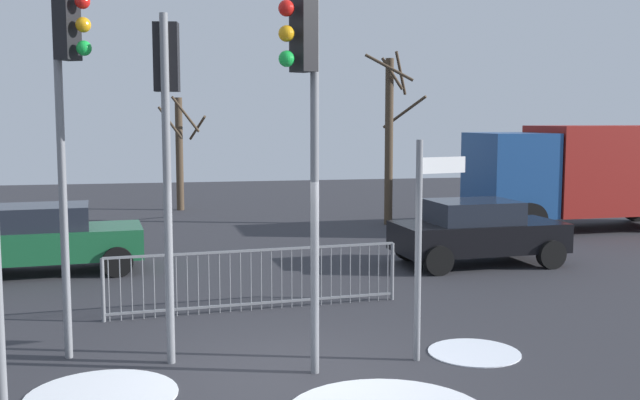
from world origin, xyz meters
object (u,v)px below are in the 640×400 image
(traffic_light_mid_left, at_px, (167,110))
(delivery_truck, at_px, (589,172))
(traffic_light_foreground_right, at_px, (67,88))
(car_black_mid, at_px, (477,231))
(bare_tree_centre, at_px, (180,150))
(traffic_light_foreground_left, at_px, (305,97))
(car_green_near, at_px, (49,238))
(bare_tree_right, at_px, (390,135))
(direction_sign_post, at_px, (422,238))

(traffic_light_mid_left, height_order, delivery_truck, traffic_light_mid_left)
(traffic_light_foreground_right, bearing_deg, car_black_mid, 151.42)
(bare_tree_centre, bearing_deg, traffic_light_foreground_left, -86.12)
(car_green_near, xyz_separation_m, bare_tree_right, (9.33, 5.57, 2.04))
(delivery_truck, height_order, bare_tree_centre, bare_tree_centre)
(car_green_near, height_order, bare_tree_centre, bare_tree_centre)
(traffic_light_foreground_right, distance_m, direction_sign_post, 5.14)
(traffic_light_foreground_right, relative_size, car_black_mid, 1.30)
(traffic_light_foreground_left, xyz_separation_m, delivery_truck, (10.64, 10.75, -1.82))
(delivery_truck, bearing_deg, bare_tree_centre, -33.82)
(direction_sign_post, xyz_separation_m, car_green_near, (-5.88, 7.09, -0.93))
(traffic_light_foreground_right, xyz_separation_m, car_green_near, (-1.25, 6.08, -2.93))
(bare_tree_centre, bearing_deg, bare_tree_right, -38.78)
(car_green_near, bearing_deg, delivery_truck, 7.54)
(traffic_light_mid_left, distance_m, delivery_truck, 15.82)
(traffic_light_foreground_right, xyz_separation_m, traffic_light_foreground_left, (2.97, -1.29, -0.14))
(traffic_light_foreground_left, bearing_deg, direction_sign_post, -104.19)
(car_green_near, xyz_separation_m, car_black_mid, (9.36, -1.02, 0.00))
(traffic_light_foreground_right, height_order, bare_tree_right, bare_tree_right)
(car_green_near, bearing_deg, traffic_light_mid_left, -73.62)
(bare_tree_right, bearing_deg, bare_tree_centre, 141.22)
(traffic_light_mid_left, xyz_separation_m, bare_tree_centre, (0.46, 17.05, -1.23))
(car_green_near, relative_size, delivery_truck, 0.55)
(traffic_light_foreground_right, distance_m, bare_tree_centre, 16.90)
(traffic_light_foreground_right, height_order, car_green_near, traffic_light_foreground_right)
(direction_sign_post, height_order, bare_tree_centre, bare_tree_centre)
(traffic_light_foreground_right, bearing_deg, bare_tree_right, 174.70)
(traffic_light_mid_left, bearing_deg, delivery_truck, 47.66)
(traffic_light_foreground_right, height_order, car_black_mid, traffic_light_foreground_right)
(car_green_near, bearing_deg, bare_tree_right, 25.57)
(delivery_truck, distance_m, bare_tree_centre, 13.92)
(traffic_light_foreground_left, xyz_separation_m, bare_tree_centre, (-1.22, 18.03, -1.38))
(traffic_light_foreground_right, distance_m, car_black_mid, 10.00)
(traffic_light_foreground_right, xyz_separation_m, car_black_mid, (8.11, 5.06, -2.93))
(direction_sign_post, relative_size, delivery_truck, 0.42)
(direction_sign_post, xyz_separation_m, bare_tree_centre, (-2.88, 17.74, 0.49))
(bare_tree_right, bearing_deg, delivery_truck, -21.60)
(car_black_mid, relative_size, delivery_truck, 0.54)
(traffic_light_foreground_left, relative_size, bare_tree_centre, 1.19)
(traffic_light_mid_left, height_order, car_green_near, traffic_light_mid_left)
(traffic_light_foreground_left, bearing_deg, traffic_light_foreground_right, 42.61)
(delivery_truck, bearing_deg, traffic_light_mid_left, 36.13)
(traffic_light_foreground_left, height_order, car_green_near, traffic_light_foreground_left)
(car_black_mid, bearing_deg, bare_tree_centre, 115.42)
(traffic_light_foreground_left, xyz_separation_m, car_black_mid, (5.14, 6.36, -2.79))
(traffic_light_foreground_left, distance_m, car_black_mid, 8.64)
(car_black_mid, xyz_separation_m, delivery_truck, (5.50, 4.40, 0.97))
(delivery_truck, bearing_deg, traffic_light_foreground_left, 43.00)
(traffic_light_mid_left, xyz_separation_m, car_green_near, (-2.54, 6.40, -2.64))
(traffic_light_mid_left, distance_m, bare_tree_right, 13.77)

